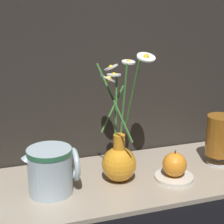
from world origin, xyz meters
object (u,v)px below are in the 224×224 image
(vase_with_flowers, at_px, (119,157))
(tea_glass, at_px, (221,137))
(ceramic_pitcher, at_px, (51,169))
(orange_fruit, at_px, (175,165))

(vase_with_flowers, bearing_deg, tea_glass, 0.76)
(vase_with_flowers, distance_m, ceramic_pitcher, 0.18)
(vase_with_flowers, xyz_separation_m, orange_fruit, (0.14, -0.04, -0.02))
(vase_with_flowers, height_order, ceramic_pitcher, vase_with_flowers)
(ceramic_pitcher, distance_m, orange_fruit, 0.32)
(orange_fruit, bearing_deg, tea_glass, 15.10)
(vase_with_flowers, xyz_separation_m, ceramic_pitcher, (-0.18, -0.01, -0.00))
(tea_glass, bearing_deg, vase_with_flowers, -179.24)
(ceramic_pitcher, distance_m, tea_glass, 0.49)
(tea_glass, bearing_deg, orange_fruit, -164.90)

